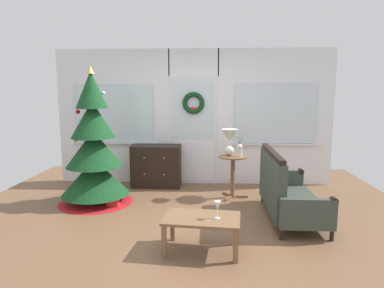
{
  "coord_description": "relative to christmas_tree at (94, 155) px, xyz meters",
  "views": [
    {
      "loc": [
        0.31,
        -4.46,
        1.78
      ],
      "look_at": [
        0.05,
        0.55,
        1.0
      ],
      "focal_mm": 32.25,
      "sensor_mm": 36.0,
      "label": 1
    }
  ],
  "objects": [
    {
      "name": "ground_plane",
      "position": [
        1.51,
        -0.78,
        -0.78
      ],
      "size": [
        6.76,
        6.76,
        0.0
      ],
      "primitive_type": "plane",
      "color": "brown"
    },
    {
      "name": "back_wall_with_door",
      "position": [
        1.51,
        1.3,
        0.5
      ],
      "size": [
        5.2,
        0.19,
        2.55
      ],
      "color": "white",
      "rests_on": "ground"
    },
    {
      "name": "christmas_tree",
      "position": [
        0.0,
        0.0,
        0.0
      ],
      "size": [
        1.17,
        1.17,
        2.15
      ],
      "color": "#4C331E",
      "rests_on": "ground"
    },
    {
      "name": "dresser_cabinet",
      "position": [
        0.82,
        1.01,
        -0.39
      ],
      "size": [
        0.91,
        0.46,
        0.78
      ],
      "color": "black",
      "rests_on": "ground"
    },
    {
      "name": "settee_sofa",
      "position": [
        2.88,
        -0.53,
        -0.4
      ],
      "size": [
        0.72,
        1.58,
        0.96
      ],
      "color": "black",
      "rests_on": "ground"
    },
    {
      "name": "side_table",
      "position": [
        2.2,
        0.38,
        -0.28
      ],
      "size": [
        0.5,
        0.48,
        0.71
      ],
      "color": "brown",
      "rests_on": "ground"
    },
    {
      "name": "table_lamp",
      "position": [
        2.14,
        0.42,
        0.21
      ],
      "size": [
        0.28,
        0.28,
        0.44
      ],
      "color": "silver",
      "rests_on": "side_table"
    },
    {
      "name": "flower_vase",
      "position": [
        2.3,
        0.32,
        0.05
      ],
      "size": [
        0.11,
        0.1,
        0.35
      ],
      "color": "beige",
      "rests_on": "side_table"
    },
    {
      "name": "coffee_table",
      "position": [
        1.74,
        -1.6,
        -0.45
      ],
      "size": [
        0.89,
        0.6,
        0.39
      ],
      "color": "brown",
      "rests_on": "ground"
    },
    {
      "name": "wine_glass",
      "position": [
        1.91,
        -1.63,
        -0.25
      ],
      "size": [
        0.08,
        0.08,
        0.2
      ],
      "color": "silver",
      "rests_on": "coffee_table"
    },
    {
      "name": "gift_box",
      "position": [
        0.34,
        -0.19,
        -0.69
      ],
      "size": [
        0.18,
        0.16,
        0.18
      ],
      "primitive_type": "cube",
      "color": "red",
      "rests_on": "ground"
    }
  ]
}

